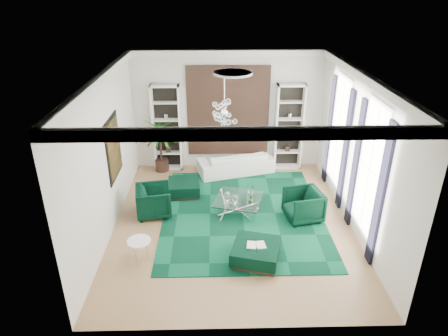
{
  "coord_description": "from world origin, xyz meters",
  "views": [
    {
      "loc": [
        -0.42,
        -8.74,
        5.68
      ],
      "look_at": [
        -0.2,
        0.5,
        1.31
      ],
      "focal_mm": 32.0,
      "sensor_mm": 36.0,
      "label": 1
    }
  ],
  "objects_px": {
    "armchair_left": "(154,201)",
    "sofa": "(236,163)",
    "ottoman_side": "(184,188)",
    "palm": "(160,136)",
    "side_table": "(140,250)",
    "armchair_right": "(303,205)",
    "ottoman_front": "(256,253)",
    "coffee_table": "(238,205)"
  },
  "relations": [
    {
      "from": "sofa",
      "to": "ottoman_front",
      "type": "distance_m",
      "value": 4.51
    },
    {
      "from": "armchair_right",
      "to": "coffee_table",
      "type": "bearing_deg",
      "value": -113.84
    },
    {
      "from": "armchair_left",
      "to": "ottoman_side",
      "type": "xyz_separation_m",
      "value": [
        0.71,
        1.09,
        -0.21
      ]
    },
    {
      "from": "armchair_right",
      "to": "ottoman_side",
      "type": "relative_size",
      "value": 0.99
    },
    {
      "from": "armchair_right",
      "to": "ottoman_front",
      "type": "xyz_separation_m",
      "value": [
        -1.38,
        -1.69,
        -0.21
      ]
    },
    {
      "from": "ottoman_side",
      "to": "ottoman_front",
      "type": "bearing_deg",
      "value": -59.79
    },
    {
      "from": "sofa",
      "to": "side_table",
      "type": "height_order",
      "value": "sofa"
    },
    {
      "from": "coffee_table",
      "to": "palm",
      "type": "distance_m",
      "value": 3.69
    },
    {
      "from": "sofa",
      "to": "side_table",
      "type": "relative_size",
      "value": 4.6
    },
    {
      "from": "armchair_right",
      "to": "ottoman_side",
      "type": "bearing_deg",
      "value": -125.14
    },
    {
      "from": "side_table",
      "to": "coffee_table",
      "type": "bearing_deg",
      "value": 40.71
    },
    {
      "from": "armchair_left",
      "to": "armchair_right",
      "type": "xyz_separation_m",
      "value": [
        3.89,
        -0.3,
        0.0
      ]
    },
    {
      "from": "coffee_table",
      "to": "ottoman_front",
      "type": "distance_m",
      "value": 2.07
    },
    {
      "from": "sofa",
      "to": "coffee_table",
      "type": "height_order",
      "value": "sofa"
    },
    {
      "from": "sofa",
      "to": "ottoman_front",
      "type": "bearing_deg",
      "value": 76.84
    },
    {
      "from": "armchair_left",
      "to": "ottoman_front",
      "type": "bearing_deg",
      "value": -138.33
    },
    {
      "from": "coffee_table",
      "to": "ottoman_front",
      "type": "height_order",
      "value": "coffee_table"
    },
    {
      "from": "coffee_table",
      "to": "ottoman_side",
      "type": "relative_size",
      "value": 1.33
    },
    {
      "from": "ottoman_side",
      "to": "palm",
      "type": "relative_size",
      "value": 0.38
    },
    {
      "from": "coffee_table",
      "to": "ottoman_front",
      "type": "bearing_deg",
      "value": -82.44
    },
    {
      "from": "coffee_table",
      "to": "ottoman_front",
      "type": "xyz_separation_m",
      "value": [
        0.27,
        -2.06,
        -0.01
      ]
    },
    {
      "from": "armchair_right",
      "to": "coffee_table",
      "type": "relative_size",
      "value": 0.75
    },
    {
      "from": "armchair_left",
      "to": "coffee_table",
      "type": "distance_m",
      "value": 2.25
    },
    {
      "from": "ottoman_side",
      "to": "side_table",
      "type": "height_order",
      "value": "side_table"
    },
    {
      "from": "armchair_left",
      "to": "sofa",
      "type": "bearing_deg",
      "value": -52.23
    },
    {
      "from": "side_table",
      "to": "ottoman_front",
      "type": "bearing_deg",
      "value": -1.75
    },
    {
      "from": "sofa",
      "to": "armchair_left",
      "type": "height_order",
      "value": "armchair_left"
    },
    {
      "from": "armchair_right",
      "to": "ottoman_side",
      "type": "xyz_separation_m",
      "value": [
        -3.18,
        1.4,
        -0.21
      ]
    },
    {
      "from": "armchair_right",
      "to": "armchair_left",
      "type": "bearing_deg",
      "value": -105.93
    },
    {
      "from": "ottoman_side",
      "to": "side_table",
      "type": "relative_size",
      "value": 1.73
    },
    {
      "from": "sofa",
      "to": "armchair_left",
      "type": "relative_size",
      "value": 2.68
    },
    {
      "from": "sofa",
      "to": "ottoman_side",
      "type": "relative_size",
      "value": 2.66
    },
    {
      "from": "armchair_left",
      "to": "ottoman_side",
      "type": "distance_m",
      "value": 1.32
    },
    {
      "from": "armchair_left",
      "to": "ottoman_side",
      "type": "height_order",
      "value": "armchair_left"
    },
    {
      "from": "ottoman_side",
      "to": "armchair_left",
      "type": "bearing_deg",
      "value": -123.14
    },
    {
      "from": "sofa",
      "to": "side_table",
      "type": "distance_m",
      "value": 5.01
    },
    {
      "from": "sofa",
      "to": "palm",
      "type": "height_order",
      "value": "palm"
    },
    {
      "from": "ottoman_front",
      "to": "coffee_table",
      "type": "bearing_deg",
      "value": 97.56
    },
    {
      "from": "side_table",
      "to": "palm",
      "type": "distance_m",
      "value": 4.74
    },
    {
      "from": "ottoman_side",
      "to": "palm",
      "type": "xyz_separation_m",
      "value": [
        -0.83,
        1.64,
        1.0
      ]
    },
    {
      "from": "ottoman_front",
      "to": "palm",
      "type": "xyz_separation_m",
      "value": [
        -2.63,
        4.72,
        1.0
      ]
    },
    {
      "from": "sofa",
      "to": "ottoman_front",
      "type": "relative_size",
      "value": 2.39
    }
  ]
}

